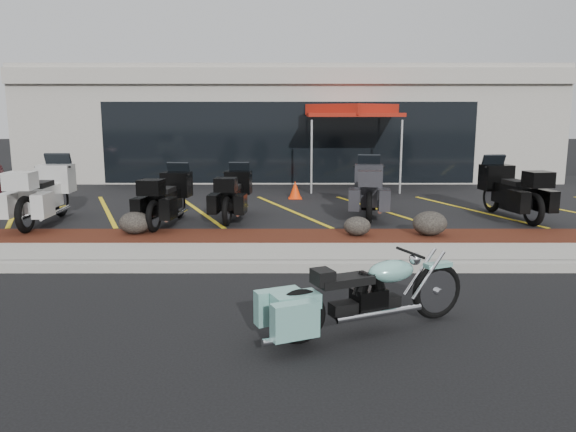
{
  "coord_description": "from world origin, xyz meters",
  "views": [
    {
      "loc": [
        -0.05,
        -7.68,
        2.49
      ],
      "look_at": [
        -0.04,
        1.2,
        0.83
      ],
      "focal_mm": 35.0,
      "sensor_mm": 36.0,
      "label": 1
    }
  ],
  "objects_px": {
    "touring_white": "(59,185)",
    "popup_canopy": "(352,112)",
    "hero_cruiser": "(437,283)",
    "traffic_cone": "(295,190)"
  },
  "relations": [
    {
      "from": "hero_cruiser",
      "to": "touring_white",
      "type": "relative_size",
      "value": 1.05
    },
    {
      "from": "hero_cruiser",
      "to": "traffic_cone",
      "type": "relative_size",
      "value": 5.44
    },
    {
      "from": "hero_cruiser",
      "to": "popup_canopy",
      "type": "relative_size",
      "value": 0.84
    },
    {
      "from": "hero_cruiser",
      "to": "traffic_cone",
      "type": "height_order",
      "value": "hero_cruiser"
    },
    {
      "from": "popup_canopy",
      "to": "traffic_cone",
      "type": "bearing_deg",
      "value": -135.49
    },
    {
      "from": "touring_white",
      "to": "traffic_cone",
      "type": "relative_size",
      "value": 5.17
    },
    {
      "from": "touring_white",
      "to": "popup_canopy",
      "type": "height_order",
      "value": "popup_canopy"
    },
    {
      "from": "traffic_cone",
      "to": "popup_canopy",
      "type": "height_order",
      "value": "popup_canopy"
    },
    {
      "from": "touring_white",
      "to": "traffic_cone",
      "type": "xyz_separation_m",
      "value": [
        5.33,
        2.66,
        -0.48
      ]
    },
    {
      "from": "touring_white",
      "to": "popup_canopy",
      "type": "relative_size",
      "value": 0.8
    }
  ]
}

